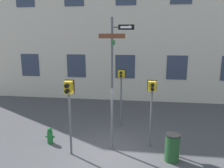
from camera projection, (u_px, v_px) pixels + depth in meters
ground_plane at (111, 153)px, 8.38m from camera, size 60.00×60.00×0.00m
street_sign_pole at (113, 77)px, 8.01m from camera, size 1.25×0.72×5.04m
pedestrian_signal_left at (69, 98)px, 7.83m from camera, size 0.34×0.40×2.85m
pedestrian_signal_right at (152, 96)px, 8.39m from camera, size 0.37×0.40×2.74m
pedestrian_signal_across at (121, 83)px, 10.49m from camera, size 0.37×0.40×2.84m
fire_hydrant at (50, 136)px, 9.07m from camera, size 0.39×0.23×0.70m
trash_bin at (172, 147)px, 7.75m from camera, size 0.54×0.54×1.02m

